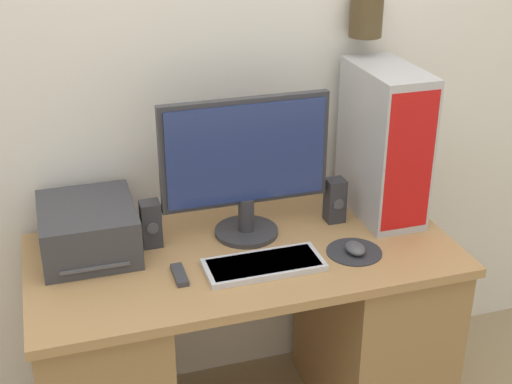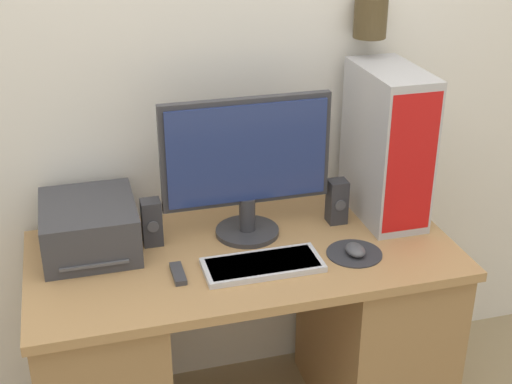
{
  "view_description": "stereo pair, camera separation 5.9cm",
  "coord_description": "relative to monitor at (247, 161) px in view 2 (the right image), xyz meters",
  "views": [
    {
      "loc": [
        -0.53,
        -1.51,
        1.82
      ],
      "look_at": [
        0.04,
        0.31,
        0.91
      ],
      "focal_mm": 50.0,
      "sensor_mm": 36.0,
      "label": 1
    },
    {
      "loc": [
        -0.47,
        -1.53,
        1.82
      ],
      "look_at": [
        0.04,
        0.31,
        0.91
      ],
      "focal_mm": 50.0,
      "sensor_mm": 36.0,
      "label": 2
    }
  ],
  "objects": [
    {
      "name": "wall_back",
      "position": [
        -0.04,
        0.26,
        0.39
      ],
      "size": [
        6.4,
        0.16,
        2.7
      ],
      "color": "white",
      "rests_on": "ground_plane"
    },
    {
      "name": "mouse",
      "position": [
        0.28,
        -0.22,
        -0.23
      ],
      "size": [
        0.06,
        0.08,
        0.03
      ],
      "color": "#4C4C51",
      "rests_on": "mousepad"
    },
    {
      "name": "mousepad",
      "position": [
        0.28,
        -0.21,
        -0.25
      ],
      "size": [
        0.17,
        0.17,
        0.0
      ],
      "color": "#2D2D33",
      "rests_on": "desk"
    },
    {
      "name": "desk",
      "position": [
        -0.04,
        -0.11,
        -0.59
      ],
      "size": [
        1.31,
        0.62,
        0.71
      ],
      "color": "tan",
      "rests_on": "ground_plane"
    },
    {
      "name": "remote_control",
      "position": [
        -0.26,
        -0.19,
        -0.24
      ],
      "size": [
        0.03,
        0.11,
        0.02
      ],
      "color": "#38383D",
      "rests_on": "desk"
    },
    {
      "name": "keyboard",
      "position": [
        -0.01,
        -0.22,
        -0.24
      ],
      "size": [
        0.35,
        0.15,
        0.02
      ],
      "color": "silver",
      "rests_on": "desk"
    },
    {
      "name": "printer",
      "position": [
        -0.49,
        0.03,
        -0.18
      ],
      "size": [
        0.28,
        0.33,
        0.15
      ],
      "color": "#38383D",
      "rests_on": "desk"
    },
    {
      "name": "computer_tower",
      "position": [
        0.48,
        0.01,
        -0.0
      ],
      "size": [
        0.18,
        0.35,
        0.5
      ],
      "color": "#B2B2B7",
      "rests_on": "desk"
    },
    {
      "name": "monitor",
      "position": [
        0.0,
        0.0,
        0.0
      ],
      "size": [
        0.53,
        0.2,
        0.45
      ],
      "color": "#333338",
      "rests_on": "desk"
    },
    {
      "name": "speaker_right",
      "position": [
        0.31,
        -0.0,
        -0.18
      ],
      "size": [
        0.06,
        0.06,
        0.15
      ],
      "color": "#2D2D33",
      "rests_on": "desk"
    },
    {
      "name": "speaker_left",
      "position": [
        -0.3,
        0.02,
        -0.18
      ],
      "size": [
        0.06,
        0.06,
        0.15
      ],
      "color": "#2D2D33",
      "rests_on": "desk"
    }
  ]
}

